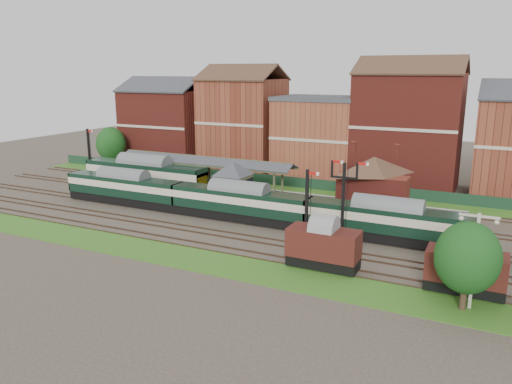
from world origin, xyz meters
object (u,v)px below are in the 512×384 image
at_px(semaphore_bracket, 344,198).
at_px(goods_van_a, 323,245).
at_px(dmu_train, 239,202).
at_px(signal_box, 233,185).
at_px(platform_railcar, 145,174).

relative_size(semaphore_bracket, goods_van_a, 1.36).
distance_m(semaphore_bracket, dmu_train, 12.99).
distance_m(signal_box, semaphore_bracket, 16.16).
distance_m(semaphore_bracket, goods_van_a, 6.99).
height_order(signal_box, platform_railcar, signal_box).
distance_m(dmu_train, platform_railcar, 19.22).
relative_size(semaphore_bracket, platform_railcar, 0.44).
bearing_deg(goods_van_a, signal_box, 141.33).
bearing_deg(semaphore_bracket, dmu_train, 168.71).
bearing_deg(dmu_train, signal_box, 127.80).
height_order(semaphore_bracket, platform_railcar, semaphore_bracket).
relative_size(dmu_train, goods_van_a, 8.13).
bearing_deg(semaphore_bracket, platform_railcar, 163.61).
distance_m(signal_box, platform_railcar, 15.91).
height_order(signal_box, dmu_train, signal_box).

